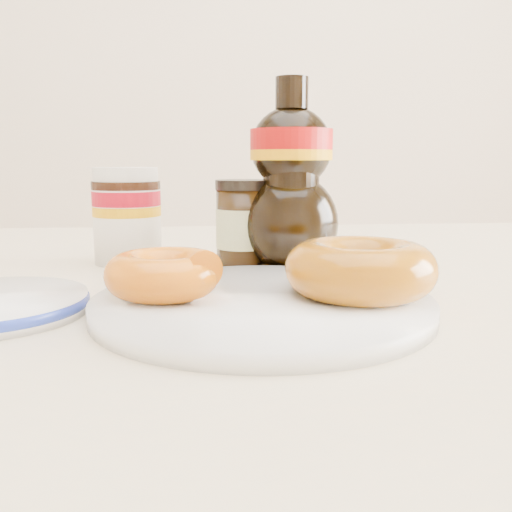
{
  "coord_description": "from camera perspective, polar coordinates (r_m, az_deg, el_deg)",
  "views": [
    {
      "loc": [
        -0.11,
        -0.43,
        0.86
      ],
      "look_at": [
        -0.06,
        0.03,
        0.79
      ],
      "focal_mm": 40.0,
      "sensor_mm": 36.0,
      "label": 1
    }
  ],
  "objects": [
    {
      "name": "dining_table",
      "position": [
        0.58,
        5.51,
        -10.31
      ],
      "size": [
        1.4,
        0.9,
        0.75
      ],
      "color": "beige",
      "rests_on": "ground"
    },
    {
      "name": "plate",
      "position": [
        0.43,
        0.63,
        -4.84
      ],
      "size": [
        0.25,
        0.25,
        0.01
      ],
      "color": "white",
      "rests_on": "dining_table"
    },
    {
      "name": "donut_bitten",
      "position": [
        0.44,
        -8.98,
        -1.76
      ],
      "size": [
        0.12,
        0.12,
        0.03
      ],
      "primitive_type": "torus",
      "rotation": [
        0.0,
        0.0,
        0.4
      ],
      "color": "#C87A0B",
      "rests_on": "plate"
    },
    {
      "name": "donut_whole",
      "position": [
        0.44,
        10.38,
        -1.25
      ],
      "size": [
        0.15,
        0.15,
        0.04
      ],
      "primitive_type": "torus",
      "rotation": [
        0.0,
        0.0,
        -0.43
      ],
      "color": "#935B09",
      "rests_on": "plate"
    },
    {
      "name": "nutella_jar",
      "position": [
        0.65,
        -12.78,
        4.34
      ],
      "size": [
        0.07,
        0.07,
        0.11
      ],
      "rotation": [
        0.0,
        0.0,
        -0.04
      ],
      "color": "white",
      "rests_on": "dining_table"
    },
    {
      "name": "syrup_bottle",
      "position": [
        0.6,
        3.52,
        8.08
      ],
      "size": [
        0.13,
        0.12,
        0.2
      ],
      "primitive_type": null,
      "rotation": [
        0.0,
        0.0,
        0.43
      ],
      "color": "black",
      "rests_on": "dining_table"
    },
    {
      "name": "dark_jar",
      "position": [
        0.61,
        -1.32,
        3.16
      ],
      "size": [
        0.06,
        0.06,
        0.09
      ],
      "rotation": [
        0.0,
        0.0,
        -0.15
      ],
      "color": "black",
      "rests_on": "dining_table"
    }
  ]
}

